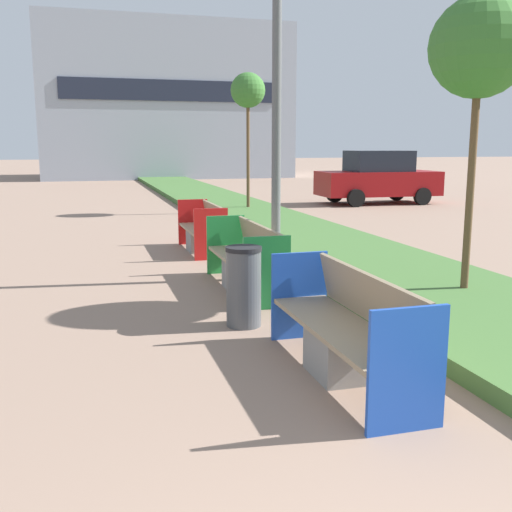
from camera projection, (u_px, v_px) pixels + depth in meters
The scene contains 9 objects.
planter_grass_strip at pixel (293, 234), 13.41m from camera, with size 2.80×120.00×0.18m.
building_backdrop at pixel (165, 103), 38.58m from camera, with size 15.27×7.72×9.41m.
bench_blue_frame at pixel (346, 336), 5.38m from camera, with size 0.65×2.29×0.94m.
bench_green_frame at pixel (246, 263), 8.64m from camera, with size 0.65×2.33×0.94m.
bench_red_frame at pixel (203, 233), 11.71m from camera, with size 0.65×1.91×0.94m.
litter_bin at pixel (244, 286), 6.85m from camera, with size 0.42×0.42×0.93m.
sapling_tree_near at pixel (480, 49), 7.45m from camera, with size 1.26×1.26×3.89m.
sapling_tree_far at pixel (248, 92), 17.78m from camera, with size 1.03×1.03×4.18m.
parked_car_distant at pixel (378, 178), 21.14m from camera, with size 4.26×2.00×1.86m.
Camera 1 is at (-1.26, -0.53, 2.06)m, focal length 42.00 mm.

